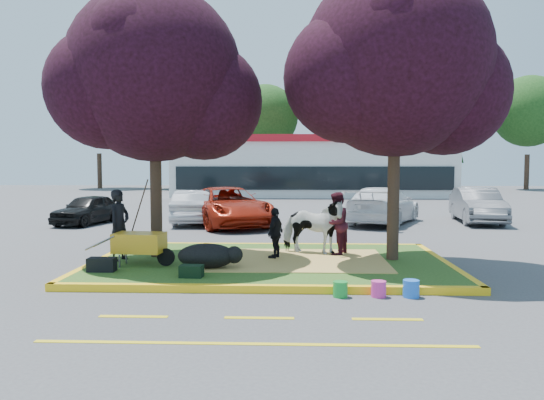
{
  "coord_description": "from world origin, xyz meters",
  "views": [
    {
      "loc": [
        0.51,
        -12.35,
        2.43
      ],
      "look_at": [
        0.02,
        0.5,
        1.53
      ],
      "focal_mm": 35.0,
      "sensor_mm": 36.0,
      "label": 1
    }
  ],
  "objects_px": {
    "bucket_blue": "(411,289)",
    "bucket_green": "(340,289)",
    "cow": "(312,227)",
    "calf": "(207,256)",
    "bucket_pink": "(379,289)",
    "car_silver": "(195,207)",
    "wheelbarrow": "(140,243)",
    "handler": "(119,225)",
    "car_black": "(88,209)"
  },
  "relations": [
    {
      "from": "bucket_blue",
      "to": "bucket_green",
      "type": "bearing_deg",
      "value": -178.47
    },
    {
      "from": "cow",
      "to": "calf",
      "type": "xyz_separation_m",
      "value": [
        -2.36,
        -1.88,
        -0.42
      ]
    },
    {
      "from": "bucket_green",
      "to": "bucket_pink",
      "type": "relative_size",
      "value": 0.97
    },
    {
      "from": "bucket_pink",
      "to": "bucket_blue",
      "type": "relative_size",
      "value": 0.93
    },
    {
      "from": "cow",
      "to": "car_silver",
      "type": "height_order",
      "value": "cow"
    },
    {
      "from": "cow",
      "to": "calf",
      "type": "distance_m",
      "value": 3.04
    },
    {
      "from": "calf",
      "to": "wheelbarrow",
      "type": "xyz_separation_m",
      "value": [
        -1.53,
        0.25,
        0.23
      ]
    },
    {
      "from": "cow",
      "to": "bucket_pink",
      "type": "bearing_deg",
      "value": -146.48
    },
    {
      "from": "cow",
      "to": "car_silver",
      "type": "relative_size",
      "value": 0.4
    },
    {
      "from": "bucket_green",
      "to": "bucket_blue",
      "type": "distance_m",
      "value": 1.28
    },
    {
      "from": "cow",
      "to": "handler",
      "type": "bearing_deg",
      "value": 119.32
    },
    {
      "from": "handler",
      "to": "bucket_pink",
      "type": "xyz_separation_m",
      "value": [
        5.63,
        -2.65,
        -0.83
      ]
    },
    {
      "from": "calf",
      "to": "handler",
      "type": "distance_m",
      "value": 2.44
    },
    {
      "from": "handler",
      "to": "bucket_pink",
      "type": "relative_size",
      "value": 5.66
    },
    {
      "from": "car_black",
      "to": "cow",
      "type": "bearing_deg",
      "value": -27.5
    },
    {
      "from": "cow",
      "to": "car_black",
      "type": "relative_size",
      "value": 0.47
    },
    {
      "from": "wheelbarrow",
      "to": "bucket_pink",
      "type": "bearing_deg",
      "value": -15.99
    },
    {
      "from": "bucket_green",
      "to": "bucket_blue",
      "type": "xyz_separation_m",
      "value": [
        1.28,
        0.03,
        0.02
      ]
    },
    {
      "from": "cow",
      "to": "bucket_green",
      "type": "height_order",
      "value": "cow"
    },
    {
      "from": "car_silver",
      "to": "cow",
      "type": "bearing_deg",
      "value": 116.25
    },
    {
      "from": "wheelbarrow",
      "to": "bucket_pink",
      "type": "xyz_separation_m",
      "value": [
        4.96,
        -2.01,
        -0.51
      ]
    },
    {
      "from": "bucket_blue",
      "to": "car_black",
      "type": "relative_size",
      "value": 0.09
    },
    {
      "from": "cow",
      "to": "bucket_blue",
      "type": "height_order",
      "value": "cow"
    },
    {
      "from": "cow",
      "to": "wheelbarrow",
      "type": "distance_m",
      "value": 4.22
    },
    {
      "from": "calf",
      "to": "car_black",
      "type": "bearing_deg",
      "value": 127.45
    },
    {
      "from": "handler",
      "to": "bucket_blue",
      "type": "height_order",
      "value": "handler"
    },
    {
      "from": "cow",
      "to": "bucket_blue",
      "type": "bearing_deg",
      "value": -138.39
    },
    {
      "from": "bucket_pink",
      "to": "car_black",
      "type": "relative_size",
      "value": 0.08
    },
    {
      "from": "bucket_green",
      "to": "cow",
      "type": "bearing_deg",
      "value": 95.83
    },
    {
      "from": "calf",
      "to": "bucket_pink",
      "type": "xyz_separation_m",
      "value": [
        3.43,
        -1.76,
        -0.28
      ]
    },
    {
      "from": "bucket_green",
      "to": "car_black",
      "type": "relative_size",
      "value": 0.08
    },
    {
      "from": "calf",
      "to": "car_black",
      "type": "relative_size",
      "value": 0.36
    },
    {
      "from": "wheelbarrow",
      "to": "car_silver",
      "type": "bearing_deg",
      "value": 99.17
    },
    {
      "from": "handler",
      "to": "wheelbarrow",
      "type": "height_order",
      "value": "handler"
    },
    {
      "from": "handler",
      "to": "calf",
      "type": "bearing_deg",
      "value": -91.25
    },
    {
      "from": "bucket_blue",
      "to": "calf",
      "type": "bearing_deg",
      "value": 156.34
    },
    {
      "from": "calf",
      "to": "bucket_green",
      "type": "height_order",
      "value": "calf"
    },
    {
      "from": "cow",
      "to": "handler",
      "type": "xyz_separation_m",
      "value": [
        -4.56,
        -0.99,
        0.14
      ]
    },
    {
      "from": "calf",
      "to": "bucket_blue",
      "type": "height_order",
      "value": "calf"
    },
    {
      "from": "car_black",
      "to": "car_silver",
      "type": "xyz_separation_m",
      "value": [
        4.23,
        0.44,
        0.08
      ]
    },
    {
      "from": "wheelbarrow",
      "to": "bucket_blue",
      "type": "xyz_separation_m",
      "value": [
        5.54,
        -2.01,
        -0.5
      ]
    },
    {
      "from": "bucket_green",
      "to": "car_silver",
      "type": "bearing_deg",
      "value": 112.31
    },
    {
      "from": "calf",
      "to": "bucket_pink",
      "type": "distance_m",
      "value": 3.86
    },
    {
      "from": "handler",
      "to": "wheelbarrow",
      "type": "xyz_separation_m",
      "value": [
        0.67,
        -0.65,
        -0.33
      ]
    },
    {
      "from": "bucket_pink",
      "to": "bucket_blue",
      "type": "height_order",
      "value": "bucket_blue"
    },
    {
      "from": "bucket_blue",
      "to": "car_silver",
      "type": "height_order",
      "value": "car_silver"
    },
    {
      "from": "calf",
      "to": "bucket_pink",
      "type": "relative_size",
      "value": 4.28
    },
    {
      "from": "handler",
      "to": "wheelbarrow",
      "type": "bearing_deg",
      "value": -113.03
    },
    {
      "from": "calf",
      "to": "bucket_green",
      "type": "bearing_deg",
      "value": -29.52
    },
    {
      "from": "bucket_pink",
      "to": "handler",
      "type": "bearing_deg",
      "value": 154.75
    }
  ]
}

